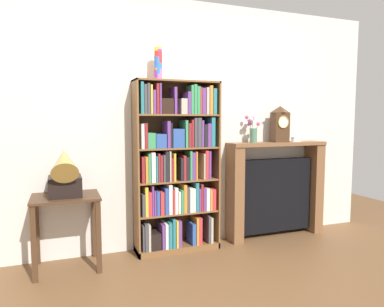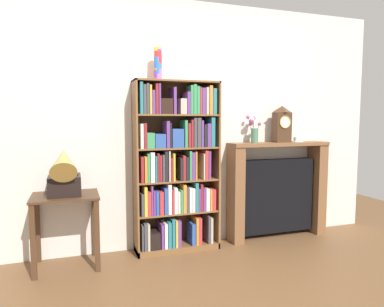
{
  "view_description": "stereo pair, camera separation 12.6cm",
  "coord_description": "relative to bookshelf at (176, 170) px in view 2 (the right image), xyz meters",
  "views": [
    {
      "loc": [
        -1.11,
        -3.29,
        1.36
      ],
      "look_at": [
        0.17,
        0.12,
        1.01
      ],
      "focal_mm": 32.91,
      "sensor_mm": 36.0,
      "label": 1
    },
    {
      "loc": [
        -0.99,
        -3.33,
        1.36
      ],
      "look_at": [
        0.17,
        0.12,
        1.01
      ],
      "focal_mm": 32.91,
      "sensor_mm": 36.0,
      "label": 2
    }
  ],
  "objects": [
    {
      "name": "cup_stack",
      "position": [
        -0.18,
        0.0,
        1.06
      ],
      "size": [
        0.08,
        0.08,
        0.32
      ],
      "color": "pink",
      "rests_on": "bookshelf"
    },
    {
      "name": "wall_back",
      "position": [
        0.07,
        0.19,
        0.46
      ],
      "size": [
        4.83,
        0.08,
        2.6
      ],
      "primitive_type": "cube",
      "color": "silver",
      "rests_on": "ground"
    },
    {
      "name": "teacup_with_saucer",
      "position": [
        1.47,
        0.02,
        0.29
      ],
      "size": [
        0.14,
        0.14,
        0.05
      ],
      "color": "white",
      "rests_on": "fireplace_mantel"
    },
    {
      "name": "mantel_clock",
      "position": [
        1.25,
        0.02,
        0.47
      ],
      "size": [
        0.19,
        0.14,
        0.41
      ],
      "color": "#472D1C",
      "rests_on": "fireplace_mantel"
    },
    {
      "name": "fireplace_mantel",
      "position": [
        1.22,
        0.04,
        -0.3
      ],
      "size": [
        1.19,
        0.26,
        1.1
      ],
      "color": "brown",
      "rests_on": "ground"
    },
    {
      "name": "gramophone",
      "position": [
        -1.08,
        -0.15,
        0.04
      ],
      "size": [
        0.28,
        0.46,
        0.51
      ],
      "color": "black",
      "rests_on": "side_table_left"
    },
    {
      "name": "side_table_left",
      "position": [
        -1.08,
        -0.09,
        -0.33
      ],
      "size": [
        0.59,
        0.47,
        0.68
      ],
      "color": "#472D1C",
      "rests_on": "ground"
    },
    {
      "name": "bookshelf",
      "position": [
        0.0,
        0.0,
        0.0
      ],
      "size": [
        0.87,
        0.28,
        1.75
      ],
      "color": "brown",
      "rests_on": "ground"
    },
    {
      "name": "ground_plane",
      "position": [
        0.01,
        -0.12,
        -0.85
      ],
      "size": [
        7.83,
        6.4,
        0.02
      ],
      "primitive_type": "cube",
      "color": "brown"
    },
    {
      "name": "flower_vase",
      "position": [
        0.9,
        0.03,
        0.4
      ],
      "size": [
        0.14,
        0.13,
        0.3
      ],
      "color": "#4C7A60",
      "rests_on": "fireplace_mantel"
    }
  ]
}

